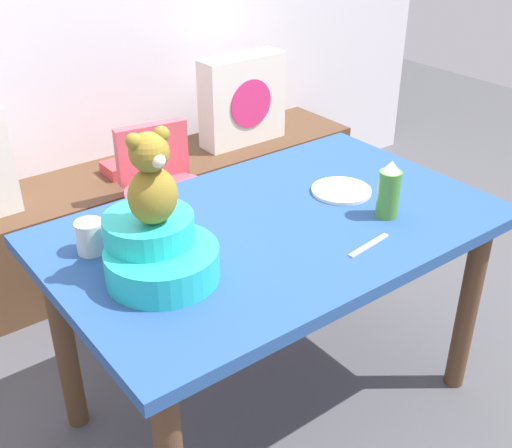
% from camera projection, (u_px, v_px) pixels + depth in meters
% --- Properties ---
extents(ground_plane, '(8.00, 8.00, 0.00)m').
position_uv_depth(ground_plane, '(273.00, 400.00, 2.31)').
color(ground_plane, '#4C4C51').
extents(window_bench, '(2.60, 0.44, 0.46)m').
position_uv_depth(window_bench, '(118.00, 220.00, 3.01)').
color(window_bench, brown).
rests_on(window_bench, ground_plane).
extents(pillow_floral_right, '(0.44, 0.15, 0.44)m').
position_uv_depth(pillow_floral_right, '(242.00, 100.00, 3.16)').
color(pillow_floral_right, white).
rests_on(pillow_floral_right, window_bench).
extents(book_stack, '(0.20, 0.14, 0.05)m').
position_uv_depth(book_stack, '(126.00, 167.00, 2.92)').
color(book_stack, '#C23C41').
rests_on(book_stack, window_bench).
extents(dining_table, '(1.38, 0.86, 0.74)m').
position_uv_depth(dining_table, '(275.00, 251.00, 2.00)').
color(dining_table, '#264C8C').
rests_on(dining_table, ground_plane).
extents(highchair, '(0.36, 0.48, 0.79)m').
position_uv_depth(highchair, '(166.00, 197.00, 2.58)').
color(highchair, '#D84C59').
rests_on(highchair, ground_plane).
extents(infant_seat_teal, '(0.30, 0.33, 0.16)m').
position_uv_depth(infant_seat_teal, '(158.00, 252.00, 1.67)').
color(infant_seat_teal, '#26C0BC').
rests_on(infant_seat_teal, dining_table).
extents(teddy_bear, '(0.13, 0.12, 0.25)m').
position_uv_depth(teddy_bear, '(152.00, 180.00, 1.56)').
color(teddy_bear, olive).
rests_on(teddy_bear, infant_seat_teal).
extents(ketchup_bottle, '(0.07, 0.07, 0.18)m').
position_uv_depth(ketchup_bottle, '(389.00, 190.00, 1.94)').
color(ketchup_bottle, '#4C8C33').
rests_on(ketchup_bottle, dining_table).
extents(coffee_mug, '(0.12, 0.08, 0.09)m').
position_uv_depth(coffee_mug, '(91.00, 236.00, 1.78)').
color(coffee_mug, silver).
rests_on(coffee_mug, dining_table).
extents(dinner_plate_near, '(0.20, 0.20, 0.01)m').
position_uv_depth(dinner_plate_near, '(341.00, 191.00, 2.13)').
color(dinner_plate_near, white).
rests_on(dinner_plate_near, dining_table).
extents(table_fork, '(0.17, 0.04, 0.01)m').
position_uv_depth(table_fork, '(369.00, 245.00, 1.82)').
color(table_fork, silver).
rests_on(table_fork, dining_table).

